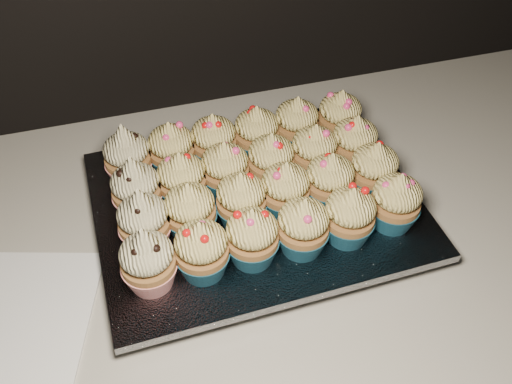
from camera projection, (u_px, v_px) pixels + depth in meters
worktop at (92, 276)px, 0.73m from camera, size 2.44×0.64×0.04m
napkin at (14, 314)px, 0.66m from camera, size 0.22×0.22×0.00m
baking_tray at (256, 212)px, 0.77m from camera, size 0.39×0.30×0.02m
foil_lining at (256, 204)px, 0.75m from camera, size 0.42×0.33×0.01m
cupcake_0 at (148, 261)px, 0.63m from camera, size 0.06×0.06×0.10m
cupcake_1 at (202, 250)px, 0.64m from camera, size 0.06×0.06×0.08m
cupcake_2 at (252, 237)px, 0.66m from camera, size 0.06×0.06×0.08m
cupcake_3 at (303, 227)px, 0.67m from camera, size 0.06×0.06×0.08m
cupcake_4 at (350, 216)px, 0.68m from camera, size 0.06×0.06×0.08m
cupcake_5 at (396, 202)px, 0.69m from camera, size 0.06×0.06×0.08m
cupcake_6 at (144, 221)px, 0.67m from camera, size 0.06×0.06×0.10m
cupcake_7 at (190, 211)px, 0.68m from camera, size 0.06×0.06×0.08m
cupcake_8 at (241, 201)px, 0.70m from camera, size 0.06×0.06×0.08m
cupcake_9 at (285, 190)px, 0.71m from camera, size 0.06×0.06×0.08m
cupcake_10 at (330, 181)px, 0.72m from camera, size 0.06×0.06×0.08m
cupcake_11 at (374, 170)px, 0.73m from camera, size 0.06×0.06×0.08m
cupcake_12 at (136, 189)px, 0.71m from camera, size 0.06×0.06×0.10m
cupcake_13 at (182, 180)px, 0.72m from camera, size 0.06×0.06×0.08m
cupcake_14 at (225, 169)px, 0.74m from camera, size 0.06×0.06×0.08m
cupcake_15 at (271, 161)px, 0.75m from camera, size 0.06×0.06×0.08m
cupcake_16 at (314, 152)px, 0.76m from camera, size 0.06×0.06×0.08m
cupcake_17 at (354, 143)px, 0.77m from camera, size 0.06×0.06×0.08m
cupcake_18 at (127, 157)px, 0.75m from camera, size 0.06×0.06×0.10m
cupcake_19 at (172, 150)px, 0.76m from camera, size 0.06×0.06×0.08m
cupcake_20 at (214, 141)px, 0.78m from camera, size 0.06×0.06×0.08m
cupcake_21 at (257, 133)px, 0.79m from camera, size 0.06×0.06×0.08m
cupcake_22 at (297, 124)px, 0.80m from camera, size 0.06×0.06×0.08m
cupcake_23 at (339, 117)px, 0.81m from camera, size 0.06×0.06×0.08m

